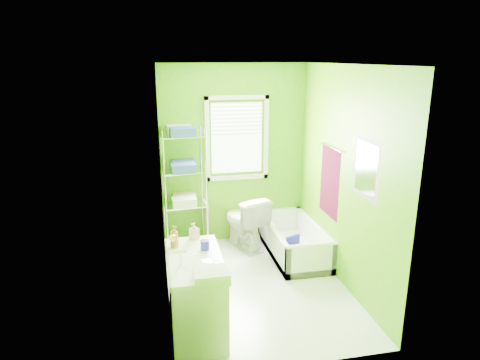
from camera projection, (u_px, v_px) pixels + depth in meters
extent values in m
plane|color=silver|center=(256.00, 285.00, 5.21)|extent=(2.90, 2.90, 0.00)
cube|color=#488B06|center=(233.00, 155.00, 6.21)|extent=(2.10, 0.04, 2.60)
cube|color=#488B06|center=(300.00, 232.00, 3.48)|extent=(2.10, 0.04, 2.60)
cube|color=#488B06|center=(163.00, 188.00, 4.64)|extent=(0.04, 2.90, 2.60)
cube|color=#488B06|center=(343.00, 178.00, 5.05)|extent=(0.04, 2.90, 2.60)
cube|color=white|center=(259.00, 64.00, 4.49)|extent=(2.10, 2.90, 0.04)
cube|color=white|center=(237.00, 138.00, 6.14)|extent=(0.74, 0.01, 1.01)
cube|color=white|center=(237.00, 177.00, 6.28)|extent=(0.92, 0.05, 0.06)
cube|color=white|center=(237.00, 97.00, 5.96)|extent=(0.92, 0.05, 0.06)
cube|color=white|center=(207.00, 140.00, 6.04)|extent=(0.06, 0.05, 1.22)
cube|color=white|center=(266.00, 137.00, 6.21)|extent=(0.06, 0.05, 1.22)
cube|color=white|center=(237.00, 118.00, 6.04)|extent=(0.72, 0.02, 0.50)
cube|color=white|center=(170.00, 253.00, 3.79)|extent=(0.02, 0.80, 2.00)
sphere|color=gold|center=(172.00, 238.00, 4.11)|extent=(0.07, 0.07, 0.07)
cube|color=#45071D|center=(330.00, 182.00, 5.42)|extent=(0.02, 0.58, 0.90)
cylinder|color=silver|center=(331.00, 147.00, 5.29)|extent=(0.02, 0.62, 0.02)
cube|color=#CC5972|center=(366.00, 169.00, 4.46)|extent=(0.02, 0.54, 0.64)
cube|color=white|center=(366.00, 169.00, 4.46)|extent=(0.01, 0.44, 0.54)
cube|color=white|center=(293.00, 251.00, 6.02)|extent=(0.67, 1.43, 0.10)
cube|color=white|center=(273.00, 241.00, 5.92)|extent=(0.07, 1.43, 0.43)
cube|color=white|center=(314.00, 238.00, 6.03)|extent=(0.07, 1.43, 0.43)
cube|color=white|center=(311.00, 262.00, 5.33)|extent=(0.67, 0.07, 0.43)
cube|color=white|center=(279.00, 222.00, 6.62)|extent=(0.67, 0.07, 0.43)
cylinder|color=white|center=(312.00, 246.00, 5.27)|extent=(0.67, 0.07, 0.07)
cylinder|color=#1318B6|center=(299.00, 253.00, 5.78)|extent=(0.32, 0.32, 0.06)
cylinder|color=gold|center=(299.00, 249.00, 5.77)|extent=(0.30, 0.30, 0.05)
cube|color=#1318B6|center=(293.00, 243.00, 5.85)|extent=(0.22, 0.12, 0.21)
imported|color=white|center=(244.00, 221.00, 6.15)|extent=(0.68, 0.88, 0.80)
cube|color=white|center=(196.00, 296.00, 4.28)|extent=(0.51, 1.01, 0.74)
cube|color=white|center=(195.00, 260.00, 4.18)|extent=(0.54, 1.04, 0.05)
ellipsoid|color=white|center=(198.00, 267.00, 4.05)|extent=(0.35, 0.46, 0.12)
cylinder|color=silver|center=(180.00, 259.00, 3.99)|extent=(0.03, 0.03, 0.16)
cylinder|color=silver|center=(180.00, 252.00, 3.97)|extent=(0.12, 0.02, 0.02)
imported|color=#C7603A|center=(174.00, 236.00, 4.38)|extent=(0.12, 0.12, 0.23)
imported|color=#E896C6|center=(194.00, 231.00, 4.59)|extent=(0.12, 0.11, 0.18)
cylinder|color=#221CB9|center=(205.00, 245.00, 4.34)|extent=(0.09, 0.09, 0.10)
cube|color=silver|center=(211.00, 275.00, 3.77)|extent=(0.31, 0.25, 0.08)
cylinder|color=silver|center=(166.00, 195.00, 5.76)|extent=(0.02, 0.02, 1.76)
cylinder|color=silver|center=(163.00, 188.00, 6.08)|extent=(0.02, 0.02, 1.76)
cylinder|color=silver|center=(207.00, 192.00, 5.91)|extent=(0.02, 0.02, 1.76)
cylinder|color=silver|center=(202.00, 185.00, 6.23)|extent=(0.02, 0.02, 1.76)
cube|color=silver|center=(186.00, 237.00, 6.19)|extent=(0.61, 0.40, 0.02)
cube|color=silver|center=(185.00, 205.00, 6.06)|extent=(0.61, 0.40, 0.02)
cube|color=silver|center=(184.00, 171.00, 5.92)|extent=(0.61, 0.40, 0.02)
cube|color=silver|center=(182.00, 136.00, 5.78)|extent=(0.61, 0.40, 0.02)
cube|color=#2F46AA|center=(183.00, 132.00, 5.66)|extent=(0.34, 0.24, 0.12)
cube|color=silver|center=(179.00, 129.00, 5.88)|extent=(0.34, 0.24, 0.12)
cube|color=#2F46AA|center=(184.00, 168.00, 5.79)|extent=(0.34, 0.24, 0.12)
cube|color=#2F46AA|center=(183.00, 164.00, 6.02)|extent=(0.34, 0.24, 0.12)
cube|color=silver|center=(184.00, 202.00, 5.95)|extent=(0.34, 0.24, 0.12)
cube|color=#F2A5B2|center=(184.00, 197.00, 6.17)|extent=(0.34, 0.24, 0.12)
cube|color=#F2A5B2|center=(206.00, 220.00, 6.20)|extent=(0.05, 0.31, 0.55)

